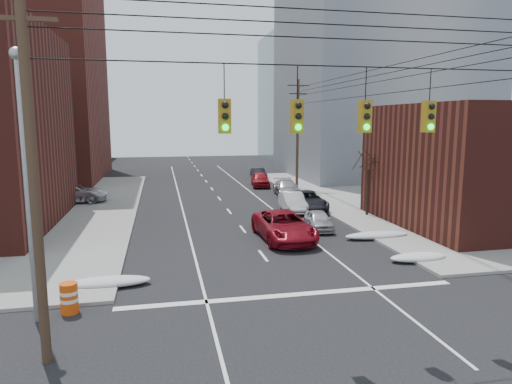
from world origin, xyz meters
name	(u,v)px	position (x,y,z in m)	size (l,w,h in m)	color
sidewalk_ne	(503,193)	(27.00, 27.00, 0.07)	(40.00, 40.00, 0.15)	gray
building_brick_far	(34,126)	(-26.00, 74.00, 6.00)	(22.00, 18.00, 12.00)	#521E18
building_office	(378,76)	(22.00, 44.00, 12.50)	(22.00, 20.00, 25.00)	gray
building_glass	(322,98)	(24.00, 70.00, 11.00)	(20.00, 18.00, 22.00)	gray
building_storefront	(511,165)	(18.00, 16.00, 4.00)	(16.00, 12.00, 8.00)	#521E18
utility_pole_left	(32,165)	(-8.50, 3.00, 5.78)	(2.20, 0.28, 11.00)	#473323
utility_pole_far	(298,132)	(8.50, 34.00, 5.78)	(2.20, 0.28, 11.00)	#473323
traffic_signals	(332,114)	(0.10, 2.97, 7.17)	(17.00, 0.42, 2.02)	black
street_light	(25,164)	(-9.50, 6.00, 5.54)	(0.44, 0.44, 9.32)	gray
bare_tree	(368,185)	(9.59, 20.00, 2.32)	(2.09, 2.20, 4.93)	black
snow_nw	(109,282)	(-7.40, 9.00, 0.21)	(3.50, 1.08, 0.42)	silver
snow_ne	(418,257)	(7.40, 9.50, 0.21)	(3.00, 1.08, 0.42)	silver
snow_east_far	(377,235)	(7.40, 14.00, 0.21)	(4.00, 1.08, 0.42)	silver
red_pickup	(284,226)	(1.91, 14.93, 0.84)	(2.78, 6.02, 1.67)	maroon
parked_car_a	(319,220)	(4.80, 16.95, 0.61)	(1.44, 3.59, 1.22)	#B3B3B8
parked_car_b	(293,202)	(4.80, 22.90, 0.74)	(1.56, 4.47, 1.47)	silver
parked_car_c	(307,201)	(6.10, 23.28, 0.74)	(2.46, 5.34, 1.48)	black
parked_car_d	(287,188)	(6.40, 30.31, 0.72)	(2.02, 4.98, 1.45)	#9E9EA2
parked_car_e	(260,179)	(5.23, 36.57, 0.77)	(1.81, 4.51, 1.54)	maroon
parked_car_f	(258,174)	(6.40, 42.90, 0.65)	(1.38, 3.96, 1.30)	black
lot_car_a	(20,207)	(-15.09, 24.67, 0.84)	(1.45, 4.17, 1.37)	silver
lot_car_b	(73,193)	(-12.37, 29.77, 0.94)	(2.63, 5.70, 1.59)	#BCBCC1
construction_barrel	(69,298)	(-8.50, 6.50, 0.59)	(0.72, 0.72, 1.14)	#DA470B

